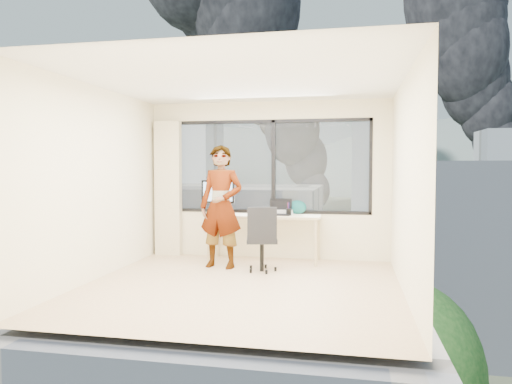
% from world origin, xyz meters
% --- Properties ---
extents(floor, '(4.00, 4.00, 0.01)m').
position_xyz_m(floor, '(0.00, 0.00, 0.00)').
color(floor, '#CFBC86').
rests_on(floor, ground).
extents(ceiling, '(4.00, 4.00, 0.01)m').
position_xyz_m(ceiling, '(0.00, 0.00, 2.60)').
color(ceiling, white).
rests_on(ceiling, ground).
extents(wall_front, '(4.00, 0.01, 2.60)m').
position_xyz_m(wall_front, '(0.00, -2.00, 1.30)').
color(wall_front, '#F5EBBD').
rests_on(wall_front, ground).
extents(wall_left, '(0.01, 4.00, 2.60)m').
position_xyz_m(wall_left, '(-2.00, 0.00, 1.30)').
color(wall_left, '#F5EBBD').
rests_on(wall_left, ground).
extents(wall_right, '(0.01, 4.00, 2.60)m').
position_xyz_m(wall_right, '(2.00, 0.00, 1.30)').
color(wall_right, '#F5EBBD').
rests_on(wall_right, ground).
extents(window_wall, '(3.30, 0.16, 1.55)m').
position_xyz_m(window_wall, '(0.05, 2.00, 1.52)').
color(window_wall, black).
rests_on(window_wall, ground).
extents(curtain, '(0.45, 0.14, 2.30)m').
position_xyz_m(curtain, '(-1.72, 1.88, 1.15)').
color(curtain, beige).
rests_on(curtain, floor).
extents(desk, '(1.80, 0.60, 0.75)m').
position_xyz_m(desk, '(0.00, 1.66, 0.38)').
color(desk, tan).
rests_on(desk, floor).
extents(chair, '(0.59, 0.59, 0.97)m').
position_xyz_m(chair, '(0.11, 0.91, 0.49)').
color(chair, black).
rests_on(chair, floor).
extents(person, '(0.73, 0.53, 1.85)m').
position_xyz_m(person, '(-0.55, 1.06, 0.92)').
color(person, '#2D2D33').
rests_on(person, floor).
extents(monitor, '(0.56, 0.12, 0.56)m').
position_xyz_m(monitor, '(-0.80, 1.77, 1.03)').
color(monitor, black).
rests_on(monitor, desk).
extents(game_console, '(0.33, 0.28, 0.08)m').
position_xyz_m(game_console, '(0.29, 1.85, 0.79)').
color(game_console, white).
rests_on(game_console, desk).
extents(laptop, '(0.39, 0.41, 0.24)m').
position_xyz_m(laptop, '(0.24, 1.66, 0.87)').
color(laptop, black).
rests_on(laptop, desk).
extents(cellphone, '(0.13, 0.09, 0.01)m').
position_xyz_m(cellphone, '(0.22, 1.57, 0.76)').
color(cellphone, black).
rests_on(cellphone, desk).
extents(pen_cup, '(0.10, 0.10, 0.11)m').
position_xyz_m(pen_cup, '(0.40, 1.64, 0.80)').
color(pen_cup, black).
rests_on(pen_cup, desk).
extents(handbag, '(0.32, 0.23, 0.22)m').
position_xyz_m(handbag, '(0.51, 1.88, 0.86)').
color(handbag, '#0C4848').
rests_on(handbag, desk).
extents(exterior_ground, '(400.00, 400.00, 0.04)m').
position_xyz_m(exterior_ground, '(0.00, 120.00, -14.00)').
color(exterior_ground, '#515B3D').
rests_on(exterior_ground, ground).
extents(near_bldg_a, '(16.00, 12.00, 14.00)m').
position_xyz_m(near_bldg_a, '(-9.00, 30.00, -7.00)').
color(near_bldg_a, beige).
rests_on(near_bldg_a, exterior_ground).
extents(near_bldg_b, '(14.00, 13.00, 16.00)m').
position_xyz_m(near_bldg_b, '(12.00, 38.00, -6.00)').
color(near_bldg_b, silver).
rests_on(near_bldg_b, exterior_ground).
extents(far_tower_a, '(14.00, 14.00, 28.00)m').
position_xyz_m(far_tower_a, '(-35.00, 95.00, 0.00)').
color(far_tower_a, silver).
rests_on(far_tower_a, exterior_ground).
extents(far_tower_b, '(13.00, 13.00, 30.00)m').
position_xyz_m(far_tower_b, '(8.00, 120.00, 1.00)').
color(far_tower_b, silver).
rests_on(far_tower_b, exterior_ground).
extents(far_tower_c, '(15.00, 15.00, 26.00)m').
position_xyz_m(far_tower_c, '(45.00, 140.00, -1.00)').
color(far_tower_c, silver).
rests_on(far_tower_c, exterior_ground).
extents(far_tower_d, '(16.00, 14.00, 22.00)m').
position_xyz_m(far_tower_d, '(-60.00, 150.00, -3.00)').
color(far_tower_d, silver).
rests_on(far_tower_d, exterior_ground).
extents(hill_a, '(288.00, 216.00, 90.00)m').
position_xyz_m(hill_a, '(-120.00, 320.00, -14.00)').
color(hill_a, slate).
rests_on(hill_a, exterior_ground).
extents(hill_b, '(300.00, 220.00, 96.00)m').
position_xyz_m(hill_b, '(100.00, 320.00, -14.00)').
color(hill_b, slate).
rests_on(hill_b, exterior_ground).
extents(tree_a, '(7.00, 7.00, 8.00)m').
position_xyz_m(tree_a, '(-16.00, 22.00, -10.00)').
color(tree_a, '#184717').
rests_on(tree_a, exterior_ground).
extents(smoke_plume_a, '(40.00, 24.00, 90.00)m').
position_xyz_m(smoke_plume_a, '(-10.00, 150.00, 39.00)').
color(smoke_plume_a, black).
rests_on(smoke_plume_a, exterior_ground).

